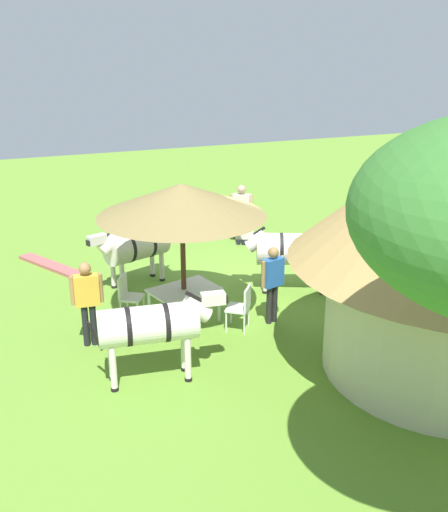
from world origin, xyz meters
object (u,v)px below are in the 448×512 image
object	(u,v)px
guest_beside_umbrella	(273,278)
zebra_toward_hut	(152,325)
patio_chair_east_end	(242,305)
zebra_nearest_camera	(135,246)
shade_umbrella	(182,200)
zebra_by_umbrella	(292,250)
patio_dining_table	(184,293)
standing_watcher	(241,209)
guest_behind_table	(87,296)
striped_lounge_chair	(298,248)
patio_chair_near_lawn	(128,294)

from	to	relation	value
guest_beside_umbrella	zebra_toward_hut	size ratio (longest dim) A/B	0.70
patio_chair_east_end	zebra_nearest_camera	bearing A→B (deg)	61.60
shade_umbrella	zebra_toward_hut	xyz separation A→B (m)	(1.13, 1.85, -1.53)
guest_beside_umbrella	zebra_by_umbrella	xyz separation A→B (m)	(-1.11, -1.31, 0.01)
patio_dining_table	patio_chair_east_end	world-z (taller)	patio_chair_east_end
patio_dining_table	zebra_by_umbrella	world-z (taller)	zebra_by_umbrella
patio_dining_table	zebra_nearest_camera	size ratio (longest dim) A/B	0.73
patio_dining_table	standing_watcher	size ratio (longest dim) A/B	0.88
standing_watcher	zebra_nearest_camera	distance (m)	3.79
standing_watcher	zebra_by_umbrella	xyz separation A→B (m)	(0.18, 3.32, -0.03)
patio_chair_east_end	zebra_toward_hut	world-z (taller)	zebra_toward_hut
guest_beside_umbrella	guest_behind_table	size ratio (longest dim) A/B	0.98
guest_behind_table	striped_lounge_chair	xyz separation A→B (m)	(-5.81, -2.79, -0.73)
patio_chair_near_lawn	patio_chair_east_end	bearing A→B (deg)	88.26
shade_umbrella	striped_lounge_chair	bearing A→B (deg)	-146.85
standing_watcher	zebra_toward_hut	distance (m)	7.13
guest_behind_table	zebra_nearest_camera	size ratio (longest dim) A/B	0.82
shade_umbrella	striped_lounge_chair	size ratio (longest dim) A/B	3.73
striped_lounge_chair	zebra_by_umbrella	distance (m)	2.29
standing_watcher	striped_lounge_chair	size ratio (longest dim) A/B	1.95
striped_lounge_chair	standing_watcher	bearing A→B (deg)	116.77
patio_dining_table	zebra_toward_hut	distance (m)	2.19
patio_dining_table	guest_beside_umbrella	bearing A→B (deg)	159.45
patio_chair_east_end	zebra_by_umbrella	size ratio (longest dim) A/B	0.41
shade_umbrella	standing_watcher	world-z (taller)	shade_umbrella
zebra_by_umbrella	patio_chair_east_end	bearing A→B (deg)	151.22
shade_umbrella	guest_beside_umbrella	distance (m)	2.35
patio_dining_table	standing_watcher	world-z (taller)	standing_watcher
patio_chair_near_lawn	zebra_nearest_camera	bearing A→B (deg)	-165.61
patio_chair_near_lawn	patio_chair_east_end	xyz separation A→B (m)	(-1.94, 1.34, 0.00)
standing_watcher	zebra_toward_hut	xyz separation A→B (m)	(4.05, 5.86, 0.01)
striped_lounge_chair	zebra_by_umbrella	xyz separation A→B (m)	(1.16, 1.85, 0.71)
shade_umbrella	zebra_toward_hut	size ratio (longest dim) A/B	1.40
patio_chair_near_lawn	patio_chair_east_end	distance (m)	2.36
guest_beside_umbrella	patio_chair_near_lawn	bearing A→B (deg)	-42.06
patio_dining_table	shade_umbrella	bearing A→B (deg)	90.00
patio_chair_east_end	zebra_toward_hut	size ratio (longest dim) A/B	0.39
zebra_nearest_camera	zebra_toward_hut	bearing A→B (deg)	150.28
guest_behind_table	striped_lounge_chair	distance (m)	6.48
zebra_nearest_camera	zebra_toward_hut	xyz separation A→B (m)	(0.68, 4.11, 0.05)
patio_chair_east_end	striped_lounge_chair	bearing A→B (deg)	-5.82
patio_dining_table	guest_behind_table	bearing A→B (deg)	7.16
patio_chair_near_lawn	striped_lounge_chair	world-z (taller)	patio_chair_near_lawn
patio_dining_table	striped_lounge_chair	distance (m)	4.67
patio_dining_table	striped_lounge_chair	size ratio (longest dim) A/B	1.71
shade_umbrella	patio_chair_east_end	distance (m)	2.34
zebra_by_umbrella	patio_chair_near_lawn	bearing A→B (deg)	114.17
shade_umbrella	guest_behind_table	distance (m)	2.47
patio_chair_east_end	guest_beside_umbrella	world-z (taller)	guest_beside_umbrella
patio_dining_table	guest_beside_umbrella	xyz separation A→B (m)	(-1.63, 0.61, 0.31)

